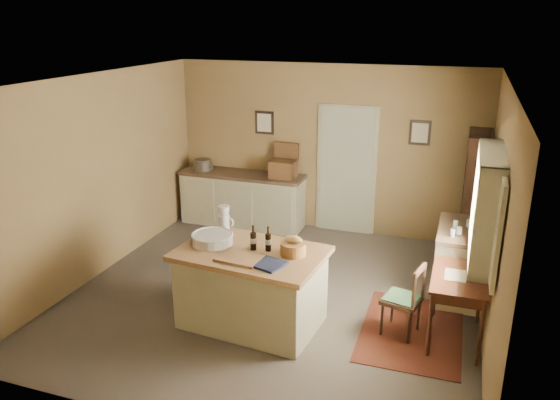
# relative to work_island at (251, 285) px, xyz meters

# --- Properties ---
(ground) EXTENTS (5.00, 5.00, 0.00)m
(ground) POSITION_rel_work_island_xyz_m (0.03, 0.70, -0.48)
(ground) COLOR brown
(ground) RESTS_ON ground
(wall_back) EXTENTS (5.00, 0.10, 2.70)m
(wall_back) POSITION_rel_work_island_xyz_m (0.03, 3.20, 0.87)
(wall_back) COLOR olive
(wall_back) RESTS_ON ground
(wall_front) EXTENTS (5.00, 0.10, 2.70)m
(wall_front) POSITION_rel_work_island_xyz_m (0.03, -1.80, 0.87)
(wall_front) COLOR olive
(wall_front) RESTS_ON ground
(wall_left) EXTENTS (0.10, 5.00, 2.70)m
(wall_left) POSITION_rel_work_island_xyz_m (-2.47, 0.70, 0.87)
(wall_left) COLOR olive
(wall_left) RESTS_ON ground
(wall_right) EXTENTS (0.10, 5.00, 2.70)m
(wall_right) POSITION_rel_work_island_xyz_m (2.53, 0.70, 0.87)
(wall_right) COLOR olive
(wall_right) RESTS_ON ground
(ceiling) EXTENTS (5.00, 5.00, 0.00)m
(ceiling) POSITION_rel_work_island_xyz_m (0.03, 0.70, 2.22)
(ceiling) COLOR silver
(ceiling) RESTS_ON wall_back
(door) EXTENTS (0.97, 0.06, 2.11)m
(door) POSITION_rel_work_island_xyz_m (0.38, 3.17, 0.57)
(door) COLOR #B2B79E
(door) RESTS_ON ground
(framed_prints) EXTENTS (2.82, 0.02, 0.38)m
(framed_prints) POSITION_rel_work_island_xyz_m (0.23, 3.18, 1.24)
(framed_prints) COLOR black
(framed_prints) RESTS_ON ground
(window) EXTENTS (0.25, 1.99, 1.12)m
(window) POSITION_rel_work_island_xyz_m (2.46, 0.50, 1.07)
(window) COLOR beige
(window) RESTS_ON ground
(work_island) EXTENTS (1.71, 1.20, 1.20)m
(work_island) POSITION_rel_work_island_xyz_m (0.00, 0.00, 0.00)
(work_island) COLOR beige
(work_island) RESTS_ON ground
(sideboard) EXTENTS (2.10, 0.60, 1.18)m
(sideboard) POSITION_rel_work_island_xyz_m (-1.31, 2.90, -0.00)
(sideboard) COLOR beige
(sideboard) RESTS_ON ground
(rug) EXTENTS (1.12, 1.61, 0.01)m
(rug) POSITION_rel_work_island_xyz_m (1.78, 0.41, -0.48)
(rug) COLOR #471D10
(rug) RESTS_ON ground
(writing_desk) EXTENTS (0.58, 0.94, 0.82)m
(writing_desk) POSITION_rel_work_island_xyz_m (2.23, 0.42, 0.19)
(writing_desk) COLOR #371A0E
(writing_desk) RESTS_ON ground
(desk_chair) EXTENTS (0.47, 0.47, 0.83)m
(desk_chair) POSITION_rel_work_island_xyz_m (1.66, 0.34, -0.07)
(desk_chair) COLOR black
(desk_chair) RESTS_ON ground
(right_cabinet) EXTENTS (0.60, 1.08, 0.99)m
(right_cabinet) POSITION_rel_work_island_xyz_m (2.23, 1.50, -0.02)
(right_cabinet) COLOR beige
(right_cabinet) RESTS_ON ground
(shelving_unit) EXTENTS (0.32, 0.85, 1.88)m
(shelving_unit) POSITION_rel_work_island_xyz_m (2.38, 2.64, 0.46)
(shelving_unit) COLOR black
(shelving_unit) RESTS_ON ground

